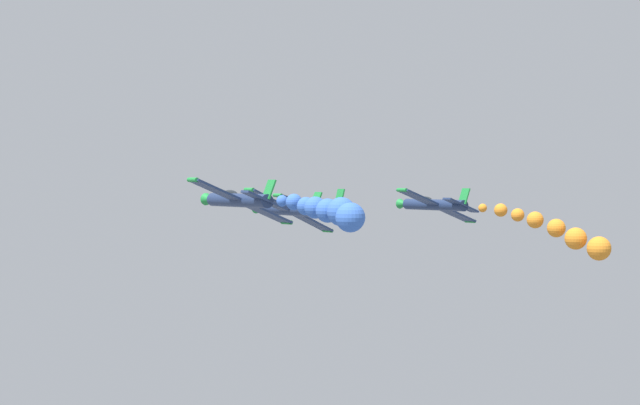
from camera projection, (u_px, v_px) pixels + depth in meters
name	position (u px, v px, depth m)	size (l,w,h in m)	color
airplane_lead	(314.00, 206.00, 114.07)	(9.33, 10.35, 3.23)	navy
airplane_left_inner	(287.00, 209.00, 104.68)	(8.84, 10.35, 4.31)	navy
airplane_right_inner	(434.00, 205.00, 114.06)	(9.09, 10.35, 3.65)	navy
smoke_trail_right_inner	(564.00, 233.00, 100.50)	(3.05, 14.57, 4.69)	orange
airplane_left_outer	(238.00, 200.00, 91.79)	(8.99, 10.35, 3.95)	navy
smoke_trail_left_outer	(331.00, 211.00, 79.68)	(2.49, 11.69, 2.50)	blue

